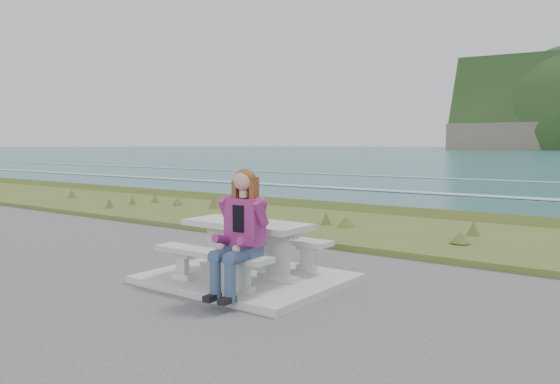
% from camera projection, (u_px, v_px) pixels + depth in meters
% --- Properties ---
extents(concrete_slab, '(2.60, 2.10, 0.10)m').
position_uv_depth(concrete_slab, '(247.00, 278.00, 7.60)').
color(concrete_slab, '#A5A49F').
rests_on(concrete_slab, ground).
extents(picnic_table, '(1.80, 0.75, 0.75)m').
position_uv_depth(picnic_table, '(246.00, 233.00, 7.55)').
color(picnic_table, '#A5A49F').
rests_on(picnic_table, concrete_slab).
extents(bench_landward, '(1.80, 0.35, 0.45)m').
position_uv_depth(bench_landward, '(212.00, 258.00, 7.01)').
color(bench_landward, '#A5A49F').
rests_on(bench_landward, concrete_slab).
extents(bench_seaward, '(1.80, 0.35, 0.45)m').
position_uv_depth(bench_seaward, '(277.00, 243.00, 8.13)').
color(bench_seaward, '#A5A49F').
rests_on(bench_seaward, concrete_slab).
extents(grass_verge, '(160.00, 4.50, 0.22)m').
position_uv_depth(grass_verge, '(397.00, 234.00, 11.61)').
color(grass_verge, '#3B521E').
rests_on(grass_verge, ground).
extents(shore_drop, '(160.00, 0.80, 2.20)m').
position_uv_depth(shore_drop, '(445.00, 219.00, 13.94)').
color(shore_drop, '#625949').
rests_on(shore_drop, ground).
extents(seated_woman, '(0.49, 0.81, 1.52)m').
position_uv_depth(seated_woman, '(237.00, 249.00, 6.54)').
color(seated_woman, navy).
rests_on(seated_woman, concrete_slab).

